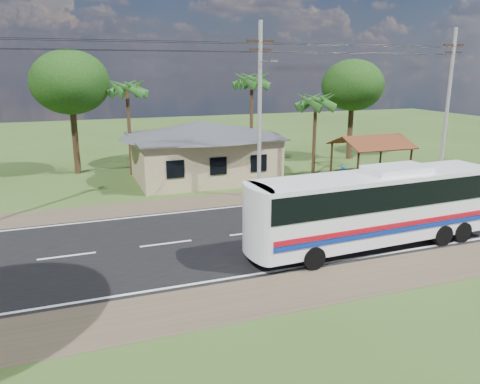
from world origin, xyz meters
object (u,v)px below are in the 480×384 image
Objects in this scene: motorcycle at (269,185)px; person at (342,177)px; waiting_shed at (371,143)px; coach_bus at (377,202)px.

motorcycle is 1.17× the size of person.
coach_bus is at bearing -124.19° from waiting_shed.
person is at bearing -82.97° from motorcycle.
coach_bus is at bearing -161.76° from motorcycle.
person is (5.32, -0.73, 0.31)m from motorcycle.
waiting_shed is at bearing -67.82° from motorcycle.
coach_bus is (-8.26, -12.16, -0.55)m from waiting_shed.
coach_bus is 6.60× the size of motorcycle.
motorcycle is (-0.66, 11.00, -1.69)m from coach_bus.
person is at bearing -152.41° from waiting_shed.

